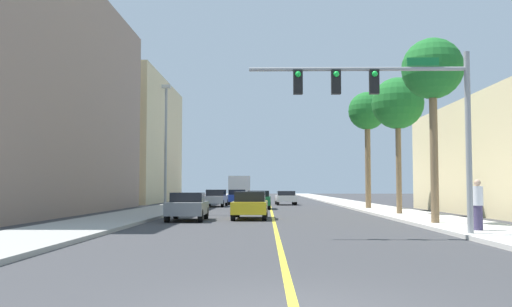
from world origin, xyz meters
name	(u,v)px	position (x,y,z in m)	size (l,w,h in m)	color
ground	(270,206)	(0.00, 42.00, 0.00)	(192.00, 192.00, 0.00)	#38383A
sidewalk_left	(181,205)	(-8.00, 42.00, 0.07)	(3.76, 168.00, 0.15)	#9E9B93
sidewalk_right	(360,205)	(8.00, 42.00, 0.07)	(3.76, 168.00, 0.15)	beige
lane_marking_center	(270,206)	(0.00, 42.00, 0.00)	(0.16, 144.00, 0.01)	yellow
building_left_far	(90,142)	(-20.62, 55.49, 6.92)	(17.89, 22.21, 13.83)	beige
traffic_signal_mast	(395,102)	(4.04, 11.24, 4.62)	(7.58, 0.36, 6.20)	gray
street_lamp	(166,141)	(-6.61, 26.58, 4.54)	(0.56, 0.28, 7.94)	gray
palm_near	(432,72)	(7.01, 16.81, 6.83)	(2.70, 2.70, 8.17)	brown
palm_mid	(398,105)	(7.49, 25.37, 6.63)	(3.08, 3.08, 8.10)	brown
palm_far	(367,113)	(7.24, 33.93, 7.25)	(2.84, 2.84, 8.70)	brown
car_gray	(188,206)	(-4.37, 20.55, 0.73)	(1.89, 4.05, 1.43)	slate
car_white	(286,198)	(1.52, 45.82, 0.70)	(2.01, 3.90, 1.33)	white
car_yellow	(250,205)	(-1.23, 22.13, 0.75)	(1.88, 4.53, 1.46)	gold
car_blue	(237,197)	(-3.22, 46.97, 0.76)	(1.98, 4.59, 1.46)	#1E389E
car_silver	(216,198)	(-4.78, 41.07, 0.77)	(1.88, 4.55, 1.48)	#BCBCC1
car_green	(259,199)	(-0.95, 35.72, 0.75)	(1.92, 4.02, 1.42)	#196638
delivery_truck	(240,188)	(-3.44, 57.07, 1.58)	(2.70, 8.83, 2.93)	red
pedestrian	(478,205)	(7.28, 12.57, 1.07)	(0.38, 0.38, 1.83)	#3F3859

